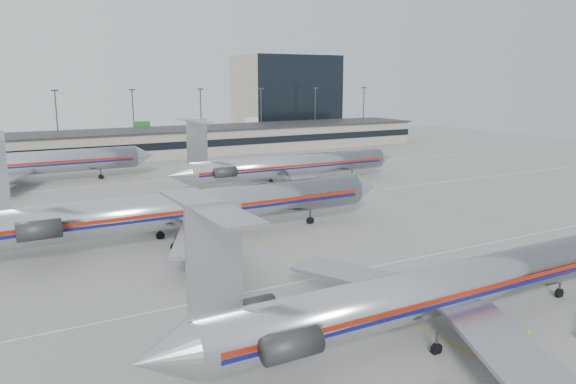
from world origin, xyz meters
TOP-DOWN VIEW (x-y plane):
  - ground at (0.00, 0.00)m, footprint 260.00×260.00m
  - apron_markings at (0.00, 10.00)m, footprint 160.00×0.15m
  - terminal at (0.00, 97.97)m, footprint 162.00×17.00m
  - light_mast_row at (0.00, 112.00)m, footprint 163.60×0.40m
  - distant_building at (62.00, 128.00)m, footprint 30.00×20.00m
  - jet_foreground at (-0.08, -3.61)m, footprint 43.64×25.70m
  - jet_second_row at (-7.45, 26.95)m, footprint 50.29×29.61m
  - jet_third_row at (18.89, 50.81)m, footprint 43.10×26.51m
  - jet_back_row at (-22.13, 72.71)m, footprint 47.41×29.16m
  - ramp_worker_near at (3.42, -8.65)m, footprint 0.66×0.61m

SIDE VIEW (x-z plane):
  - ground at x=0.00m, z-range 0.00..0.00m
  - apron_markings at x=0.00m, z-range 0.00..0.02m
  - ramp_worker_near at x=3.42m, z-range 0.00..1.51m
  - terminal at x=0.00m, z-range 0.03..6.28m
  - jet_foreground at x=-0.08m, z-range -2.40..9.03m
  - jet_third_row at x=18.89m, z-range -2.47..9.32m
  - jet_back_row at x=-22.13m, z-range -2.72..10.24m
  - jet_second_row at x=-7.45m, z-range -2.76..10.40m
  - light_mast_row at x=0.00m, z-range 0.94..16.22m
  - distant_building at x=62.00m, z-range 0.00..25.00m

